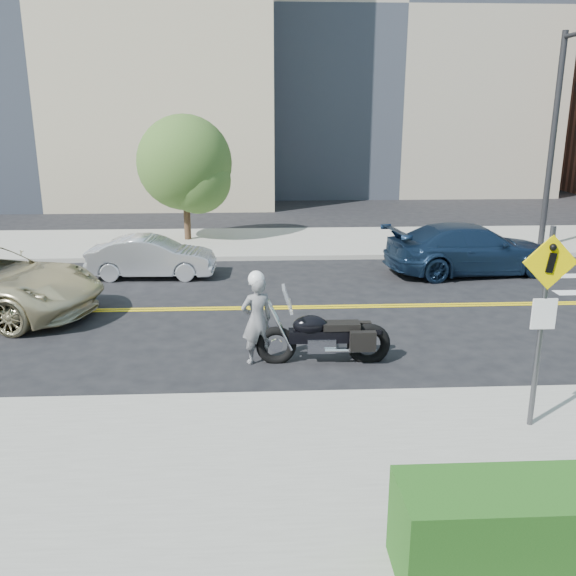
% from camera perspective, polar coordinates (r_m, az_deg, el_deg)
% --- Properties ---
extents(ground_plane, '(120.00, 120.00, 0.00)m').
position_cam_1_polar(ground_plane, '(15.04, -3.39, -1.89)').
color(ground_plane, black).
rests_on(ground_plane, ground).
extents(sidewalk_near, '(60.00, 5.00, 0.15)m').
position_cam_1_polar(sidewalk_near, '(8.20, -3.77, -17.78)').
color(sidewalk_near, '#9E9B91').
rests_on(sidewalk_near, ground_plane).
extents(sidewalk_far, '(60.00, 5.00, 0.15)m').
position_cam_1_polar(sidewalk_far, '(22.28, -3.27, 4.25)').
color(sidewalk_far, '#9E9B91').
rests_on(sidewalk_far, ground_plane).
extents(building_mid, '(18.00, 14.00, 20.00)m').
position_cam_1_polar(building_mid, '(41.41, 8.77, 23.37)').
color(building_mid, '#A39984').
rests_on(building_mid, ground_plane).
extents(traffic_light, '(0.28, 4.50, 7.00)m').
position_cam_1_polar(traffic_light, '(21.73, 24.89, 14.76)').
color(traffic_light, black).
rests_on(traffic_light, sidewalk_far).
extents(pedestrian_sign, '(0.78, 0.08, 3.00)m').
position_cam_1_polar(pedestrian_sign, '(9.34, 22.82, -1.86)').
color(pedestrian_sign, '#4C4C51').
rests_on(pedestrian_sign, sidewalk_near).
extents(motorcyclist, '(0.73, 0.61, 1.82)m').
position_cam_1_polar(motorcyclist, '(11.54, -2.94, -2.78)').
color(motorcyclist, '#9C9CA0').
rests_on(motorcyclist, ground).
extents(motorcycle, '(2.49, 0.78, 1.51)m').
position_cam_1_polar(motorcycle, '(11.62, 3.42, -3.45)').
color(motorcycle, black).
rests_on(motorcycle, ground).
extents(parked_car_silver, '(3.67, 1.39, 1.20)m').
position_cam_1_polar(parked_car_silver, '(18.16, -12.62, 2.85)').
color(parked_car_silver, silver).
rests_on(parked_car_silver, ground).
extents(parked_car_blue, '(5.34, 2.73, 1.48)m').
position_cam_1_polar(parked_car_blue, '(18.93, 16.74, 3.53)').
color(parked_car_blue, '#172A46').
rests_on(parked_car_blue, ground).
extents(tree_far_a, '(3.37, 3.37, 4.61)m').
position_cam_1_polar(tree_far_a, '(22.45, -9.66, 11.48)').
color(tree_far_a, '#382619').
rests_on(tree_far_a, ground).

